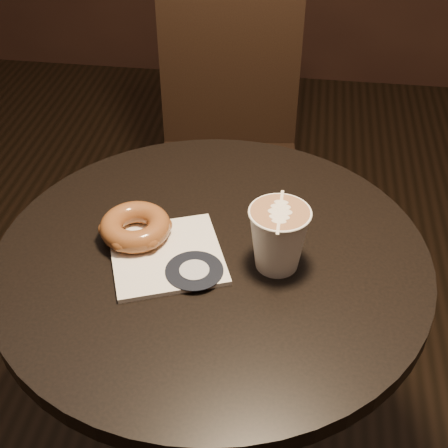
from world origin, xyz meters
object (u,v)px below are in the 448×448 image
at_px(cafe_table, 213,335).
at_px(doughnut, 135,227).
at_px(pastry_bag, 167,255).
at_px(latte_cup, 278,239).
at_px(chair, 229,127).

height_order(cafe_table, doughnut, doughnut).
height_order(cafe_table, pastry_bag, pastry_bag).
distance_m(pastry_bag, latte_cup, 0.18).
relative_size(chair, doughnut, 8.39).
xyz_separation_m(pastry_bag, doughnut, (-0.06, 0.04, 0.02)).
distance_m(cafe_table, chair, 0.77).
bearing_deg(pastry_bag, doughnut, 126.60).
bearing_deg(doughnut, chair, 85.96).
bearing_deg(chair, doughnut, -100.69).
bearing_deg(doughnut, pastry_bag, -32.04).
distance_m(pastry_bag, doughnut, 0.07).
xyz_separation_m(cafe_table, doughnut, (-0.13, 0.01, 0.23)).
xyz_separation_m(chair, pastry_bag, (0.01, -0.78, 0.21)).
relative_size(chair, pastry_bag, 5.64).
height_order(cafe_table, latte_cup, latte_cup).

